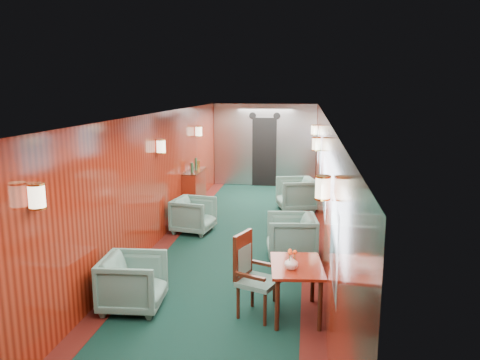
{
  "coord_description": "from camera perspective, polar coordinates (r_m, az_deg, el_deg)",
  "views": [
    {
      "loc": [
        1.21,
        -7.65,
        2.85
      ],
      "look_at": [
        0.0,
        0.84,
        1.15
      ],
      "focal_mm": 35.0,
      "sensor_mm": 36.0,
      "label": 1
    }
  ],
  "objects": [
    {
      "name": "armchair_left_far",
      "position": [
        9.4,
        -5.67,
        -4.27
      ],
      "size": [
        0.87,
        0.86,
        0.7
      ],
      "primitive_type": "imported",
      "rotation": [
        0.0,
        0.0,
        1.41
      ],
      "color": "#204A46",
      "rests_on": "ground"
    },
    {
      "name": "wall_sconces",
      "position": [
        8.37,
        -0.26,
        3.94
      ],
      "size": [
        2.97,
        7.97,
        0.25
      ],
      "color": "#FFF2C6",
      "rests_on": "ground"
    },
    {
      "name": "armchair_right_far",
      "position": [
        11.08,
        6.84,
        -1.72
      ],
      "size": [
        1.03,
        1.02,
        0.77
      ],
      "primitive_type": "imported",
      "rotation": [
        0.0,
        0.0,
        -1.31
      ],
      "color": "#204A46",
      "rests_on": "ground"
    },
    {
      "name": "windows_right",
      "position": [
        8.02,
        9.97,
        1.0
      ],
      "size": [
        0.02,
        8.6,
        0.8
      ],
      "color": "#BABCC1",
      "rests_on": "ground"
    },
    {
      "name": "credenza",
      "position": [
        10.93,
        -5.57,
        -1.28
      ],
      "size": [
        0.34,
        1.08,
        1.25
      ],
      "color": "maroon",
      "rests_on": "ground"
    },
    {
      "name": "side_chair",
      "position": [
        5.99,
        1.4,
        -11.06
      ],
      "size": [
        0.6,
        0.62,
        1.07
      ],
      "rotation": [
        0.0,
        0.0,
        -0.38
      ],
      "color": "#204A46",
      "rests_on": "ground"
    },
    {
      "name": "dining_table",
      "position": [
        6.0,
        6.9,
        -11.18
      ],
      "size": [
        0.72,
        0.96,
        0.68
      ],
      "rotation": [
        0.0,
        0.0,
        0.1
      ],
      "color": "maroon",
      "rests_on": "ground"
    },
    {
      "name": "armchair_left_near",
      "position": [
        6.38,
        -12.9,
        -12.07
      ],
      "size": [
        0.83,
        0.81,
        0.71
      ],
      "primitive_type": "imported",
      "rotation": [
        0.0,
        0.0,
        1.64
      ],
      "color": "#204A46",
      "rests_on": "ground"
    },
    {
      "name": "bulkhead",
      "position": [
        13.71,
        3.02,
        4.23
      ],
      "size": [
        2.98,
        0.17,
        2.39
      ],
      "color": "#ADB0B4",
      "rests_on": "ground"
    },
    {
      "name": "armchair_right_near",
      "position": [
        8.01,
        6.27,
        -6.87
      ],
      "size": [
        0.91,
        0.89,
        0.75
      ],
      "primitive_type": "imported",
      "rotation": [
        0.0,
        0.0,
        -1.45
      ],
      "color": "#204A46",
      "rests_on": "ground"
    },
    {
      "name": "room",
      "position": [
        7.84,
        -0.87,
        2.3
      ],
      "size": [
        12.0,
        12.1,
        2.4
      ],
      "color": "black",
      "rests_on": "ground"
    },
    {
      "name": "flower_vase",
      "position": [
        5.79,
        6.28,
        -9.94
      ],
      "size": [
        0.21,
        0.21,
        0.17
      ],
      "primitive_type": "imported",
      "rotation": [
        0.0,
        0.0,
        0.32
      ],
      "color": "silver",
      "rests_on": "dining_table"
    }
  ]
}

